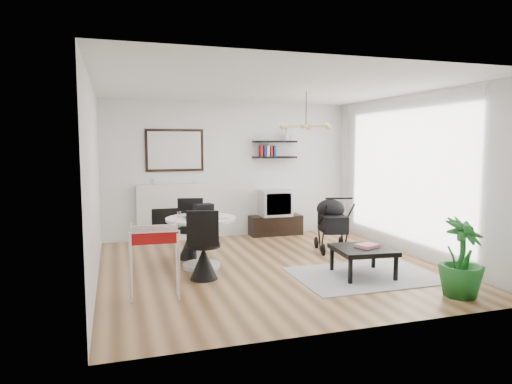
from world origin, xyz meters
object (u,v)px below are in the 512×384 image
object	(u,v)px
crt_tv	(275,203)
drying_rack	(155,262)
dining_table	(201,235)
tv_console	(276,225)
coffee_table	(363,251)
fireplace	(176,205)
potted_plant	(462,258)
stroller	(332,226)

from	to	relation	value
crt_tv	drying_rack	world-z (taller)	crt_tv
crt_tv	dining_table	distance (m)	2.78
tv_console	coffee_table	xyz separation A→B (m)	(0.18, -3.15, 0.16)
tv_console	dining_table	world-z (taller)	dining_table
tv_console	drying_rack	xyz separation A→B (m)	(-2.73, -3.27, 0.26)
crt_tv	dining_table	world-z (taller)	crt_tv
crt_tv	dining_table	xyz separation A→B (m)	(-1.91, -2.01, -0.17)
fireplace	dining_table	bearing A→B (deg)	-87.57
drying_rack	potted_plant	bearing A→B (deg)	-12.31
dining_table	potted_plant	world-z (taller)	potted_plant
stroller	coffee_table	distance (m)	1.58
tv_console	drying_rack	distance (m)	4.26
coffee_table	potted_plant	bearing A→B (deg)	-58.76
dining_table	stroller	xyz separation A→B (m)	(2.40, 0.41, -0.07)
tv_console	stroller	world-z (taller)	stroller
dining_table	coffee_table	bearing A→B (deg)	-28.41
stroller	crt_tv	bearing A→B (deg)	120.69
crt_tv	potted_plant	bearing A→B (deg)	-78.28
fireplace	tv_console	bearing A→B (deg)	-3.48
dining_table	potted_plant	xyz separation A→B (m)	(2.79, -2.28, -0.02)
tv_console	crt_tv	distance (m)	0.47
fireplace	potted_plant	size ratio (longest dim) A/B	2.23
fireplace	dining_table	world-z (taller)	fireplace
tv_console	coffee_table	bearing A→B (deg)	-86.81
tv_console	drying_rack	size ratio (longest dim) A/B	1.23
fireplace	potted_plant	xyz separation A→B (m)	(2.89, -4.41, -0.20)
fireplace	stroller	distance (m)	3.04
crt_tv	drying_rack	distance (m)	4.24
coffee_table	stroller	bearing A→B (deg)	79.09
coffee_table	potted_plant	world-z (taller)	potted_plant
fireplace	tv_console	xyz separation A→B (m)	(2.02, -0.12, -0.48)
fireplace	crt_tv	distance (m)	2.00
fireplace	crt_tv	world-z (taller)	fireplace
tv_console	crt_tv	world-z (taller)	crt_tv
dining_table	potted_plant	size ratio (longest dim) A/B	1.08
dining_table	stroller	bearing A→B (deg)	9.77
stroller	dining_table	bearing A→B (deg)	-156.87
dining_table	potted_plant	distance (m)	3.61
drying_rack	stroller	size ratio (longest dim) A/B	0.88
fireplace	dining_table	xyz separation A→B (m)	(0.09, -2.14, -0.18)
fireplace	coffee_table	world-z (taller)	fireplace
tv_console	potted_plant	world-z (taller)	potted_plant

